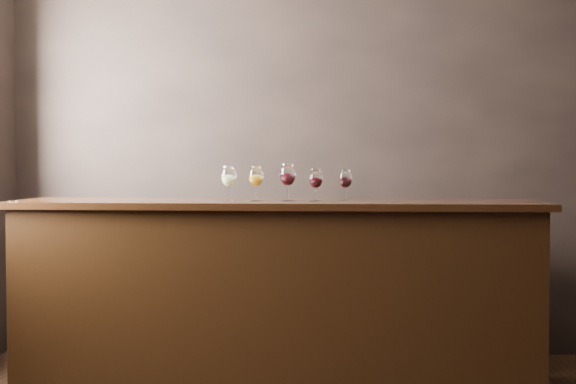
# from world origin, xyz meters

# --- Properties ---
(room_shell) EXTENTS (5.02, 4.52, 2.81)m
(room_shell) POSITION_xyz_m (-0.23, 0.11, 1.81)
(room_shell) COLOR black
(room_shell) RESTS_ON ground
(bar_counter) EXTENTS (2.95, 0.65, 1.03)m
(bar_counter) POSITION_xyz_m (-0.58, 1.38, 0.52)
(bar_counter) COLOR black
(bar_counter) RESTS_ON ground
(bar_top) EXTENTS (3.05, 0.72, 0.04)m
(bar_top) POSITION_xyz_m (-0.58, 1.38, 1.05)
(bar_top) COLOR black
(bar_top) RESTS_ON bar_counter
(back_bar_shelf) EXTENTS (2.44, 0.40, 0.88)m
(back_bar_shelf) POSITION_xyz_m (-0.67, 2.03, 0.44)
(back_bar_shelf) COLOR black
(back_bar_shelf) RESTS_ON ground
(glass_white) EXTENTS (0.09, 0.09, 0.20)m
(glass_white) POSITION_xyz_m (-0.85, 1.35, 1.21)
(glass_white) COLOR white
(glass_white) RESTS_ON bar_top
(glass_amber) EXTENTS (0.09, 0.09, 0.20)m
(glass_amber) POSITION_xyz_m (-0.69, 1.34, 1.21)
(glass_amber) COLOR white
(glass_amber) RESTS_ON bar_top
(glass_red_a) EXTENTS (0.09, 0.09, 0.21)m
(glass_red_a) POSITION_xyz_m (-0.51, 1.38, 1.22)
(glass_red_a) COLOR white
(glass_red_a) RESTS_ON bar_top
(glass_red_b) EXTENTS (0.08, 0.08, 0.18)m
(glass_red_b) POSITION_xyz_m (-0.35, 1.37, 1.19)
(glass_red_b) COLOR white
(glass_red_b) RESTS_ON bar_top
(glass_red_c) EXTENTS (0.08, 0.08, 0.18)m
(glass_red_c) POSITION_xyz_m (-0.18, 1.42, 1.19)
(glass_red_c) COLOR white
(glass_red_c) RESTS_ON bar_top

